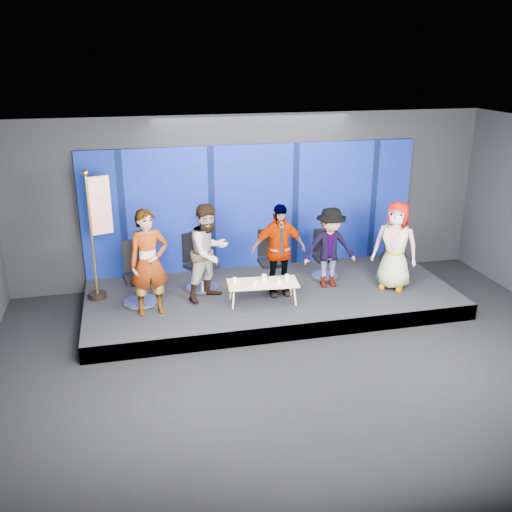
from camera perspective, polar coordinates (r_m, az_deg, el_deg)
The scene contains 21 objects.
ground at distance 9.03m, azimuth 5.66°, elevation -11.37°, with size 10.00×10.00×0.00m, color black.
room_walls at distance 8.05m, azimuth 6.24°, elevation 3.61°, with size 10.02×8.02×3.51m.
riser at distance 11.08m, azimuth 1.52°, elevation -4.23°, with size 7.00×3.00×0.30m, color black.
backdrop at distance 11.93m, azimuth -0.21°, elevation 4.92°, with size 7.00×0.08×2.60m, color #071558.
chair_a at distance 10.59m, azimuth -11.59°, elevation -2.70°, with size 0.74×0.74×1.16m.
panelist_a at distance 9.95m, azimuth -10.66°, elevation -0.67°, with size 0.69×0.45×1.88m, color black.
chair_b at distance 11.05m, azimuth -5.65°, elevation -1.48°, with size 0.88×0.88×1.12m.
panelist_b at distance 10.42m, azimuth -4.73°, elevation 0.38°, with size 0.88×0.69×1.81m, color black.
chair_c at distance 11.23m, azimuth 1.52°, elevation -1.09°, with size 0.61×0.61×1.09m.
panelist_c at distance 10.59m, azimuth 2.25°, elevation 0.60°, with size 1.03×0.43×1.76m, color black.
chair_d at distance 11.69m, azimuth 6.86°, elevation -0.57°, with size 0.57×0.57×0.98m.
panelist_d at distance 11.06m, azimuth 7.40°, elevation 0.82°, with size 1.03×0.59×1.59m, color black.
chair_e at distance 11.83m, azimuth 13.44°, elevation -0.57°, with size 0.85×0.85×1.07m.
panelist_e at distance 11.19m, azimuth 13.75°, elevation 1.01°, with size 0.85×0.55×1.73m, color black.
coffee_table at distance 10.41m, azimuth 0.67°, elevation -2.80°, with size 1.33×0.66×0.39m.
mug_a at distance 10.39m, azimuth -2.15°, elevation -2.40°, with size 0.07×0.07×0.08m, color silver.
mug_b at distance 10.25m, azimuth -0.09°, elevation -2.68°, with size 0.08×0.08×0.09m, color silver.
mug_c at distance 10.47m, azimuth 0.83°, elevation -2.15°, with size 0.09×0.09×0.11m, color silver.
mug_d at distance 10.34m, azimuth 2.28°, elevation -2.49°, with size 0.08×0.08×0.10m, color silver.
mug_e at distance 10.50m, azimuth 3.11°, elevation -2.13°, with size 0.08×0.08×0.10m, color silver.
flag_stand at distance 10.71m, azimuth -15.52°, elevation 2.37°, with size 0.55×0.32×2.43m.
Camera 1 is at (-2.64, -7.27, 4.65)m, focal length 40.00 mm.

